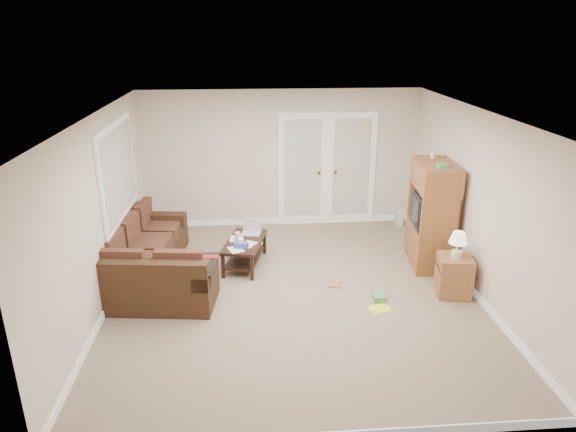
{
  "coord_description": "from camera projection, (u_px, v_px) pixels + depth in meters",
  "views": [
    {
      "loc": [
        -0.58,
        -6.34,
        3.52
      ],
      "look_at": [
        -0.07,
        0.17,
        1.1
      ],
      "focal_mm": 32.0,
      "sensor_mm": 36.0,
      "label": 1
    }
  ],
  "objects": [
    {
      "name": "sectional_sofa",
      "position": [
        149.0,
        264.0,
        7.39
      ],
      "size": [
        1.73,
        2.63,
        0.76
      ],
      "rotation": [
        0.0,
        0.0,
        -0.11
      ],
      "color": "#3A2516",
      "rests_on": "floor"
    },
    {
      "name": "coffee_table",
      "position": [
        245.0,
        251.0,
        7.98
      ],
      "size": [
        0.73,
        1.11,
        0.7
      ],
      "rotation": [
        0.0,
        0.0,
        -0.23
      ],
      "color": "black",
      "rests_on": "floor"
    },
    {
      "name": "tv_armoire",
      "position": [
        432.0,
        214.0,
        7.85
      ],
      "size": [
        0.66,
        1.07,
        1.74
      ],
      "rotation": [
        0.0,
        0.0,
        -0.11
      ],
      "color": "brown",
      "rests_on": "floor"
    },
    {
      "name": "floor_magazine",
      "position": [
        380.0,
        309.0,
        6.8
      ],
      "size": [
        0.33,
        0.29,
        0.01
      ],
      "primitive_type": "cube",
      "rotation": [
        0.0,
        0.0,
        0.26
      ],
      "color": "yellow",
      "rests_on": "floor"
    },
    {
      "name": "space_heater",
      "position": [
        399.0,
        218.0,
        9.59
      ],
      "size": [
        0.13,
        0.11,
        0.32
      ],
      "primitive_type": "cube",
      "rotation": [
        0.0,
        0.0,
        -0.04
      ],
      "color": "silver",
      "rests_on": "floor"
    },
    {
      "name": "floor_greenbox",
      "position": [
        379.0,
        297.0,
        7.01
      ],
      "size": [
        0.17,
        0.22,
        0.08
      ],
      "primitive_type": "cube",
      "rotation": [
        0.0,
        0.0,
        -0.1
      ],
      "color": "#459952",
      "rests_on": "floor"
    },
    {
      "name": "floor_book",
      "position": [
        329.0,
        283.0,
        7.47
      ],
      "size": [
        0.24,
        0.28,
        0.02
      ],
      "primitive_type": "imported",
      "rotation": [
        0.0,
        0.0,
        -0.33
      ],
      "color": "olive",
      "rests_on": "floor"
    },
    {
      "name": "wall_left",
      "position": [
        100.0,
        215.0,
        6.57
      ],
      "size": [
        0.02,
        5.5,
        2.5
      ],
      "primitive_type": "cube",
      "color": "beige",
      "rests_on": "floor"
    },
    {
      "name": "wall_right",
      "position": [
        478.0,
        205.0,
        6.94
      ],
      "size": [
        0.02,
        5.5,
        2.5
      ],
      "primitive_type": "cube",
      "color": "beige",
      "rests_on": "floor"
    },
    {
      "name": "floor",
      "position": [
        294.0,
        293.0,
        7.19
      ],
      "size": [
        5.5,
        5.5,
        0.0
      ],
      "primitive_type": "plane",
      "color": "gray",
      "rests_on": "ground"
    },
    {
      "name": "wall_back",
      "position": [
        281.0,
        159.0,
        9.32
      ],
      "size": [
        5.0,
        0.02,
        2.5
      ],
      "primitive_type": "cube",
      "color": "beige",
      "rests_on": "floor"
    },
    {
      "name": "french_doors",
      "position": [
        327.0,
        170.0,
        9.43
      ],
      "size": [
        1.8,
        0.05,
        2.13
      ],
      "color": "silver",
      "rests_on": "floor"
    },
    {
      "name": "wall_front",
      "position": [
        324.0,
        322.0,
        4.18
      ],
      "size": [
        5.0,
        0.02,
        2.5
      ],
      "primitive_type": "cube",
      "color": "beige",
      "rests_on": "floor"
    },
    {
      "name": "side_cabinet",
      "position": [
        454.0,
        273.0,
        7.05
      ],
      "size": [
        0.51,
        0.51,
        0.94
      ],
      "rotation": [
        0.0,
        0.0,
        -0.17
      ],
      "color": "#935F36",
      "rests_on": "floor"
    },
    {
      "name": "window_left",
      "position": [
        118.0,
        171.0,
        7.4
      ],
      "size": [
        0.05,
        1.92,
        1.42
      ],
      "color": "silver",
      "rests_on": "wall_left"
    },
    {
      "name": "ceiling",
      "position": [
        295.0,
        114.0,
        6.32
      ],
      "size": [
        5.0,
        5.5,
        0.02
      ],
      "primitive_type": "cube",
      "color": "white",
      "rests_on": "wall_back"
    },
    {
      "name": "baseboards",
      "position": [
        294.0,
        290.0,
        7.17
      ],
      "size": [
        5.0,
        5.5,
        0.1
      ],
      "primitive_type": null,
      "color": "silver",
      "rests_on": "floor"
    }
  ]
}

